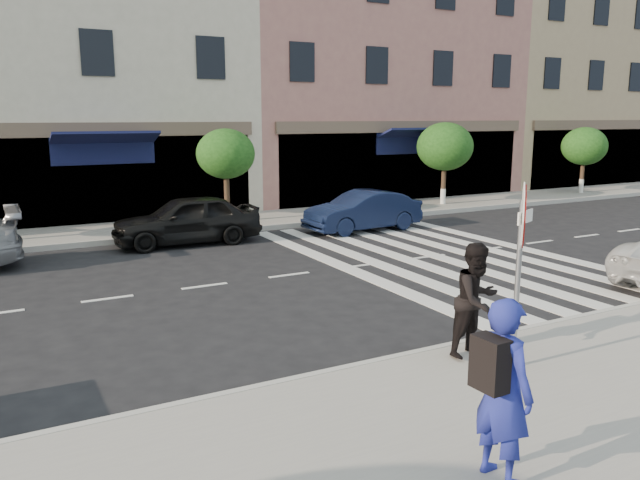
# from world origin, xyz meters

# --- Properties ---
(ground) EXTENTS (120.00, 120.00, 0.00)m
(ground) POSITION_xyz_m (0.00, 0.00, 0.00)
(ground) COLOR black
(ground) RESTS_ON ground
(sidewalk_near) EXTENTS (60.00, 4.50, 0.15)m
(sidewalk_near) POSITION_xyz_m (0.00, -3.75, 0.07)
(sidewalk_near) COLOR gray
(sidewalk_near) RESTS_ON ground
(sidewalk_far) EXTENTS (60.00, 3.00, 0.15)m
(sidewalk_far) POSITION_xyz_m (0.00, 11.00, 0.07)
(sidewalk_far) COLOR gray
(sidewalk_far) RESTS_ON ground
(building_centre) EXTENTS (11.00, 9.00, 11.00)m
(building_centre) POSITION_xyz_m (-0.50, 17.00, 5.50)
(building_centre) COLOR beige
(building_centre) RESTS_ON ground
(building_east_mid) EXTENTS (13.00, 9.00, 13.00)m
(building_east_mid) POSITION_xyz_m (11.50, 17.00, 6.50)
(building_east_mid) COLOR tan
(building_east_mid) RESTS_ON ground
(building_east_far) EXTENTS (12.00, 9.00, 12.00)m
(building_east_far) POSITION_xyz_m (24.00, 17.00, 6.00)
(building_east_far) COLOR tan
(building_east_far) RESTS_ON ground
(street_tree_c) EXTENTS (1.90, 1.90, 3.04)m
(street_tree_c) POSITION_xyz_m (3.00, 10.80, 2.36)
(street_tree_c) COLOR #473323
(street_tree_c) RESTS_ON sidewalk_far
(street_tree_ea) EXTENTS (2.20, 2.20, 3.19)m
(street_tree_ea) POSITION_xyz_m (12.00, 10.80, 2.39)
(street_tree_ea) COLOR #473323
(street_tree_ea) RESTS_ON sidewalk_far
(street_tree_eb) EXTENTS (2.00, 2.00, 2.94)m
(street_tree_eb) POSITION_xyz_m (20.00, 10.80, 2.22)
(street_tree_eb) COLOR #473323
(street_tree_eb) RESTS_ON sidewalk_far
(stop_sign) EXTENTS (0.85, 0.38, 2.58)m
(stop_sign) POSITION_xyz_m (2.28, -2.62, 2.02)
(stop_sign) COLOR gray
(stop_sign) RESTS_ON sidewalk_near
(photographer) EXTENTS (0.46, 0.68, 1.80)m
(photographer) POSITION_xyz_m (0.16, -4.53, 1.05)
(photographer) COLOR navy
(photographer) RESTS_ON sidewalk_near
(walker) EXTENTS (0.90, 0.76, 1.67)m
(walker) POSITION_xyz_m (2.13, -2.00, 0.98)
(walker) COLOR black
(walker) RESTS_ON sidewalk_near
(car_far_mid) EXTENTS (4.16, 1.80, 1.40)m
(car_far_mid) POSITION_xyz_m (0.99, 8.57, 0.70)
(car_far_mid) COLOR black
(car_far_mid) RESTS_ON ground
(car_far_right) EXTENTS (3.90, 1.59, 1.26)m
(car_far_right) POSITION_xyz_m (6.50, 8.00, 0.63)
(car_far_right) COLOR black
(car_far_right) RESTS_ON ground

